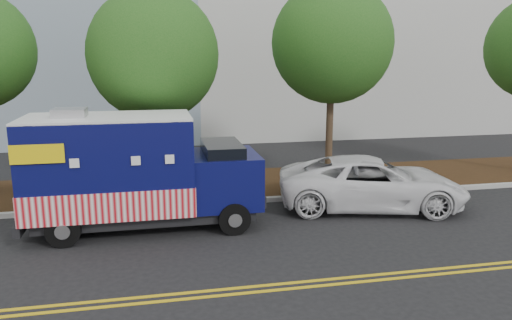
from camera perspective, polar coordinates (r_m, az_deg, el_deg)
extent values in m
plane|color=black|center=(14.62, -9.45, -7.00)|extent=(120.00, 120.00, 0.00)
cube|color=#9E9E99|center=(15.93, -9.69, -5.12)|extent=(120.00, 0.18, 0.15)
cube|color=black|center=(17.95, -9.95, -3.16)|extent=(120.00, 4.00, 0.15)
cube|color=gold|center=(10.52, -8.35, -14.84)|extent=(120.00, 0.10, 0.01)
cube|color=gold|center=(10.29, -8.26, -15.46)|extent=(120.00, 0.10, 0.01)
cylinder|color=#38281C|center=(17.09, -11.23, 2.01)|extent=(0.26, 0.26, 3.64)
sphere|color=#1A5417|center=(16.84, -11.64, 11.72)|extent=(4.26, 4.26, 4.26)
cylinder|color=#38281C|center=(18.70, 8.39, 3.58)|extent=(0.26, 0.26, 4.02)
sphere|color=#1A5417|center=(18.51, 8.69, 13.10)|extent=(4.34, 4.34, 4.34)
cube|color=black|center=(14.23, -12.27, -5.83)|extent=(5.76, 1.95, 0.29)
cube|color=#0A0C46|center=(13.91, -16.34, -0.40)|extent=(4.32, 2.37, 2.47)
cube|color=#B50B17|center=(14.12, -16.13, -3.86)|extent=(4.36, 2.43, 0.77)
cube|color=white|center=(13.71, -16.65, 4.73)|extent=(4.32, 2.37, 0.06)
cube|color=#B7B7BA|center=(13.80, -20.52, 5.07)|extent=(0.82, 0.82, 0.23)
cube|color=#0A0C46|center=(14.12, -3.63, -2.10)|extent=(1.85, 2.21, 1.44)
cube|color=black|center=(13.96, -3.88, 0.63)|extent=(1.03, 2.01, 0.67)
cube|color=black|center=(14.41, 0.13, -3.78)|extent=(0.08, 2.06, 0.31)
cube|color=black|center=(14.62, -24.72, -6.08)|extent=(0.19, 2.31, 0.29)
cube|color=#B7B7BA|center=(14.25, -25.11, -0.56)|extent=(0.04, 1.85, 1.95)
cube|color=#B7B7BA|center=(15.08, -14.84, 0.83)|extent=(1.85, 0.04, 1.13)
cube|color=yellow|center=(12.84, -23.76, 0.62)|extent=(1.23, 0.02, 0.46)
cube|color=yellow|center=(15.21, -21.92, 2.42)|extent=(1.23, 0.02, 0.46)
cylinder|color=black|center=(13.39, -2.50, -6.71)|extent=(0.86, 0.29, 0.86)
cylinder|color=black|center=(15.36, -3.77, -4.23)|extent=(0.86, 0.29, 0.86)
cylinder|color=black|center=(13.43, -21.16, -7.48)|extent=(0.86, 0.29, 0.86)
cylinder|color=black|center=(15.41, -19.94, -4.90)|extent=(0.86, 0.29, 0.86)
imported|color=white|center=(15.94, 13.11, -2.56)|extent=(6.21, 3.94, 1.60)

